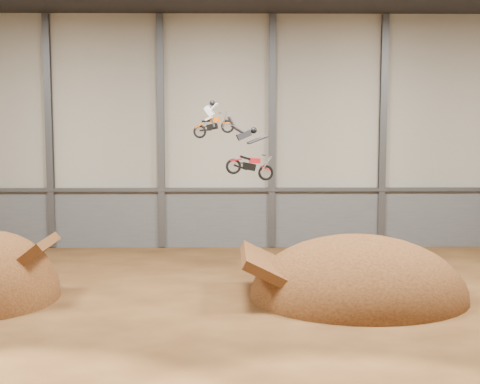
{
  "coord_description": "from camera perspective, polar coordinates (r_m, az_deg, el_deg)",
  "views": [
    {
      "loc": [
        0.84,
        -25.36,
        7.78
      ],
      "look_at": [
        1.25,
        4.0,
        4.57
      ],
      "focal_mm": 50.0,
      "sensor_mm": 36.0,
      "label": 1
    }
  ],
  "objects": [
    {
      "name": "steel_column_4",
      "position": [
        41.19,
        12.09,
        5.01
      ],
      "size": [
        0.4,
        0.36,
        13.9
      ],
      "primitive_type": "cube",
      "color": "#47494F",
      "rests_on": "ground"
    },
    {
      "name": "steel_column_3",
      "position": [
        40.24,
        2.76,
        5.11
      ],
      "size": [
        0.4,
        0.36,
        13.9
      ],
      "primitive_type": "cube",
      "color": "#47494F",
      "rests_on": "ground"
    },
    {
      "name": "lower_band_back",
      "position": [
        40.71,
        -1.98,
        -2.29
      ],
      "size": [
        39.8,
        0.18,
        3.5
      ],
      "primitive_type": "cube",
      "color": "#5C5E64",
      "rests_on": "ground"
    },
    {
      "name": "landing_ramp",
      "position": [
        30.1,
        10.02,
        -8.84
      ],
      "size": [
        9.51,
        8.42,
        5.49
      ],
      "primitive_type": "ellipsoid",
      "color": "#422310",
      "rests_on": "ground"
    },
    {
      "name": "steel_column_2",
      "position": [
        40.38,
        -6.76,
        5.08
      ],
      "size": [
        0.4,
        0.36,
        13.9
      ],
      "primitive_type": "cube",
      "color": "#47494F",
      "rests_on": "ground"
    },
    {
      "name": "fmx_rider_b",
      "position": [
        30.23,
        0.7,
        3.67
      ],
      "size": [
        3.5,
        1.41,
        3.08
      ],
      "primitive_type": null,
      "rotation": [
        0.0,
        0.2,
        0.17
      ],
      "color": "red"
    },
    {
      "name": "fmx_rider_a",
      "position": [
        31.2,
        -2.17,
        6.46
      ],
      "size": [
        2.33,
        1.1,
        2.09
      ],
      "primitive_type": null,
      "rotation": [
        0.0,
        -0.19,
        -0.17
      ],
      "color": "#E25200"
    },
    {
      "name": "steel_rail",
      "position": [
        40.34,
        -1.99,
        0.21
      ],
      "size": [
        39.8,
        0.35,
        0.2
      ],
      "primitive_type": "cube",
      "color": "#47494F",
      "rests_on": "lower_band_back"
    },
    {
      "name": "floor",
      "position": [
        26.54,
        -2.63,
        -10.82
      ],
      "size": [
        40.0,
        40.0,
        0.0
      ],
      "primitive_type": "plane",
      "color": "#472912",
      "rests_on": "ground"
    },
    {
      "name": "steel_column_1",
      "position": [
        41.6,
        -15.97,
        4.92
      ],
      "size": [
        0.4,
        0.36,
        13.9
      ],
      "primitive_type": "cube",
      "color": "#47494F",
      "rests_on": "ground"
    },
    {
      "name": "back_wall",
      "position": [
        40.37,
        -2.0,
        5.12
      ],
      "size": [
        40.0,
        0.1,
        14.0
      ],
      "primitive_type": "cube",
      "color": "#AEA99A",
      "rests_on": "ground"
    }
  ]
}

